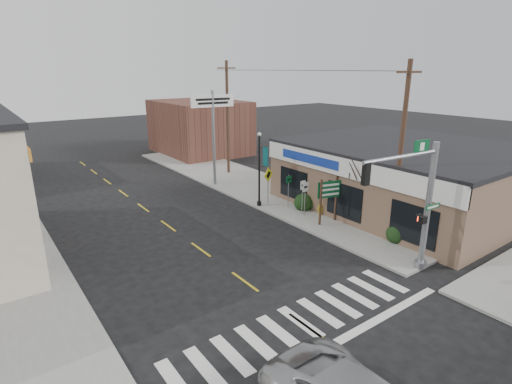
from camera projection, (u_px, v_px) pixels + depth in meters
ground at (308, 327)px, 14.39m from camera, size 140.00×140.00×0.00m
sidewalk_right at (276, 194)px, 29.46m from camera, size 6.00×38.00×0.13m
center_line at (201, 249)px, 20.55m from camera, size 0.12×56.00×0.01m
crosswalk at (300, 322)px, 14.69m from camera, size 11.00×2.20×0.01m
thrift_store at (406, 177)px, 26.59m from camera, size 12.00×14.00×4.00m
bldg_distant_right at (200, 127)px, 43.45m from camera, size 8.00×10.00×5.60m
traffic_signal_pole at (420, 196)px, 17.02m from camera, size 4.75×0.38×6.02m
guide_sign at (329, 194)px, 23.29m from camera, size 1.58×0.13×2.76m
fire_hydrant at (320, 209)px, 24.98m from camera, size 0.23×0.23×0.72m
ped_crossing_sign at (268, 179)px, 26.40m from camera, size 1.01×0.07×2.60m
lamp_post at (260, 164)px, 25.97m from camera, size 0.64×0.50×4.91m
dance_center_sign at (213, 115)px, 30.06m from camera, size 3.41×0.21×7.25m
bare_tree at (360, 162)px, 22.35m from camera, size 2.40×2.40×4.80m
shrub_front at (397, 234)px, 21.11m from camera, size 1.14×1.14×0.85m
shrub_back at (303, 203)px, 25.93m from camera, size 1.20×1.20×0.90m
utility_pole_near at (400, 153)px, 19.97m from camera, size 1.61×0.24×9.24m
utility_pole_far at (228, 117)px, 33.89m from camera, size 1.64×0.25×9.44m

